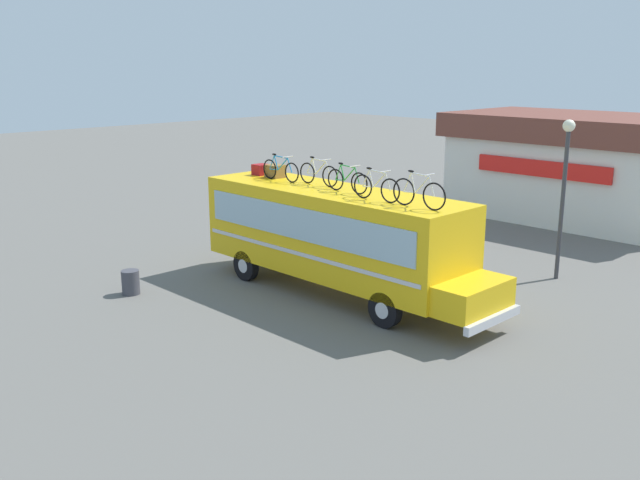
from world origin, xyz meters
TOP-DOWN VIEW (x-y plane):
  - ground_plane at (0.00, 0.00)m, footprint 120.00×120.00m
  - bus at (0.18, 0.00)m, footprint 10.56×2.61m
  - luggage_bag_1 at (-3.74, 0.29)m, footprint 0.45×0.49m
  - luggage_bag_2 at (-2.96, 0.27)m, footprint 0.57×0.50m
  - rooftop_bicycle_1 at (-2.33, -0.04)m, footprint 1.74×0.44m
  - rooftop_bicycle_2 at (-0.84, 0.24)m, footprint 1.69×0.44m
  - rooftop_bicycle_3 at (0.66, -0.03)m, footprint 1.62×0.44m
  - rooftop_bicycle_4 at (2.13, -0.40)m, footprint 1.70×0.44m
  - rooftop_bicycle_5 at (3.58, -0.36)m, footprint 1.75×0.44m
  - roadside_building at (0.10, 15.95)m, footprint 11.08×6.76m
  - trash_bin at (-4.26, -4.64)m, footprint 0.55×0.55m
  - street_lamp at (4.28, 6.41)m, footprint 0.40×0.40m

SIDE VIEW (x-z plane):
  - ground_plane at x=0.00m, z-range 0.00..0.00m
  - trash_bin at x=-4.26m, z-range 0.00..0.76m
  - bus at x=0.18m, z-range 0.29..3.58m
  - roadside_building at x=0.10m, z-range 0.07..4.83m
  - luggage_bag_1 at x=-3.74m, z-range 3.29..3.66m
  - street_lamp at x=4.28m, z-range 0.86..6.15m
  - luggage_bag_2 at x=-2.96m, z-range 3.29..3.72m
  - rooftop_bicycle_3 at x=0.66m, z-range 3.22..4.09m
  - rooftop_bicycle_1 at x=-2.33m, z-range 3.22..4.09m
  - rooftop_bicycle_2 at x=-0.84m, z-range 3.22..4.10m
  - rooftop_bicycle_4 at x=2.13m, z-range 3.21..4.13m
  - rooftop_bicycle_5 at x=3.58m, z-range 3.20..4.19m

